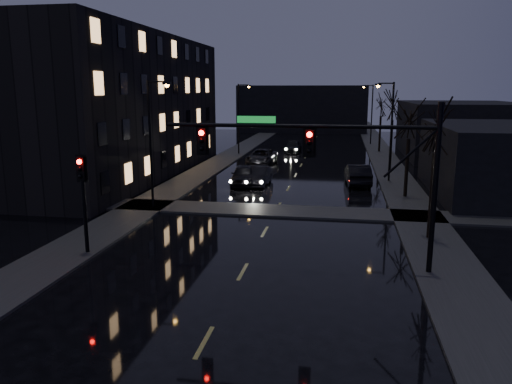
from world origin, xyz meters
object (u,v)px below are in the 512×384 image
at_px(oncoming_car_b, 258,176).
at_px(oncoming_car_d, 293,147).
at_px(oncoming_car_c, 262,157).
at_px(oncoming_car_a, 244,175).
at_px(lead_car, 358,174).

height_order(oncoming_car_b, oncoming_car_d, oncoming_car_b).
bearing_deg(oncoming_car_c, oncoming_car_d, 80.43).
height_order(oncoming_car_a, lead_car, lead_car).
relative_size(oncoming_car_a, oncoming_car_c, 0.84).
bearing_deg(oncoming_car_a, lead_car, 5.07).
relative_size(oncoming_car_a, oncoming_car_b, 1.06).
bearing_deg(oncoming_car_c, lead_car, -43.00).
distance_m(oncoming_car_b, oncoming_car_c, 10.74).
height_order(oncoming_car_a, oncoming_car_d, oncoming_car_a).
height_order(oncoming_car_b, lead_car, lead_car).
xyz_separation_m(oncoming_car_a, oncoming_car_c, (-0.29, 10.83, -0.02)).
height_order(oncoming_car_d, lead_car, lead_car).
distance_m(oncoming_car_c, lead_car, 12.95).
distance_m(oncoming_car_a, oncoming_car_c, 10.83).
xyz_separation_m(oncoming_car_c, oncoming_car_d, (2.11, 10.30, -0.12)).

